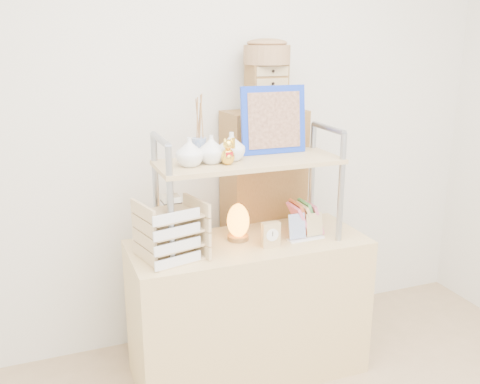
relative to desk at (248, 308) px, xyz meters
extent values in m
cube|color=silver|center=(0.00, 0.50, 0.93)|extent=(3.40, 0.02, 2.60)
cube|color=tan|center=(0.00, 0.00, 0.00)|extent=(1.20, 0.50, 0.75)
cube|color=brown|center=(0.24, 0.37, 0.30)|extent=(0.47, 0.28, 1.35)
cylinder|color=#9499A1|center=(-0.43, -0.15, 0.65)|extent=(0.03, 0.03, 0.55)
cylinder|color=#9499A1|center=(-0.43, 0.15, 0.65)|extent=(0.03, 0.03, 0.55)
cylinder|color=#9499A1|center=(-0.43, 0.00, 0.93)|extent=(0.03, 0.30, 0.03)
cylinder|color=#9499A1|center=(0.43, -0.15, 0.65)|extent=(0.03, 0.03, 0.55)
cylinder|color=#9499A1|center=(0.43, 0.15, 0.65)|extent=(0.03, 0.03, 0.55)
cylinder|color=#9499A1|center=(0.43, 0.00, 0.93)|extent=(0.03, 0.30, 0.03)
cube|color=tan|center=(0.00, 0.00, 0.79)|extent=(0.90, 0.34, 0.02)
imported|color=silver|center=(-0.30, -0.02, 0.86)|extent=(0.13, 0.13, 0.13)
imported|color=silver|center=(-0.19, 0.00, 0.86)|extent=(0.13, 0.13, 0.13)
imported|color=silver|center=(-0.08, 0.02, 0.87)|extent=(0.13, 0.13, 0.14)
cylinder|color=#234D9A|center=(-0.21, 0.12, 0.85)|extent=(0.07, 0.07, 0.10)
cube|color=#1333B6|center=(0.17, 0.10, 0.97)|extent=(0.34, 0.06, 0.34)
cube|color=#513225|center=(0.17, 0.09, 0.97)|extent=(0.28, 0.04, 0.28)
cube|color=#D95F82|center=(0.37, 0.00, 0.46)|extent=(0.07, 0.12, 0.17)
cube|color=#52A452|center=(0.35, 0.02, 0.46)|extent=(0.08, 0.12, 0.16)
cube|color=tan|center=(0.33, 0.00, 0.46)|extent=(0.08, 0.13, 0.16)
cube|color=#CE5E30|center=(0.30, 0.02, 0.46)|extent=(0.09, 0.14, 0.16)
cube|color=#D95F82|center=(0.28, 0.00, 0.46)|extent=(0.09, 0.14, 0.16)
cube|color=tan|center=(-0.41, -0.06, 0.38)|extent=(0.30, 0.29, 0.01)
cube|color=white|center=(-0.41, -0.17, 0.40)|extent=(0.23, 0.07, 0.05)
cube|color=tan|center=(-0.41, -0.06, 0.45)|extent=(0.30, 0.29, 0.01)
cube|color=white|center=(-0.41, -0.17, 0.47)|extent=(0.23, 0.07, 0.05)
cube|color=tan|center=(-0.41, -0.06, 0.52)|extent=(0.30, 0.29, 0.01)
cube|color=white|center=(-0.41, -0.17, 0.54)|extent=(0.23, 0.07, 0.05)
cube|color=tan|center=(-0.41, -0.06, 0.59)|extent=(0.30, 0.29, 0.01)
cube|color=white|center=(-0.41, -0.17, 0.61)|extent=(0.23, 0.07, 0.05)
cube|color=beige|center=(-0.41, -0.08, 0.67)|extent=(0.08, 0.08, 0.03)
cylinder|color=brown|center=(-0.04, 0.04, 0.39)|extent=(0.11, 0.11, 0.02)
ellipsoid|color=orange|center=(-0.04, 0.04, 0.48)|extent=(0.13, 0.12, 0.17)
cube|color=tan|center=(0.07, -0.11, 0.44)|extent=(0.09, 0.04, 0.13)
cylinder|color=white|center=(0.07, -0.13, 0.44)|extent=(0.06, 0.01, 0.06)
cube|color=white|center=(0.28, -0.08, 0.38)|extent=(0.20, 0.06, 0.01)
cube|color=navy|center=(0.23, -0.07, 0.45)|extent=(0.09, 0.03, 0.13)
cube|color=tan|center=(0.34, -0.07, 0.45)|extent=(0.09, 0.03, 0.12)
cube|color=brown|center=(0.24, 0.35, 1.10)|extent=(0.20, 0.15, 0.25)
cube|color=tan|center=(0.24, 0.27, 1.01)|extent=(0.18, 0.01, 0.05)
cube|color=tan|center=(0.24, 0.27, 1.07)|extent=(0.18, 0.01, 0.05)
cube|color=tan|center=(0.24, 0.27, 1.13)|extent=(0.18, 0.01, 0.05)
cube|color=tan|center=(0.24, 0.27, 1.19)|extent=(0.18, 0.01, 0.05)
cylinder|color=brown|center=(0.24, 0.35, 1.28)|extent=(0.25, 0.25, 0.10)
camera|label=1|loc=(-0.94, -2.33, 1.38)|focal=40.00mm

